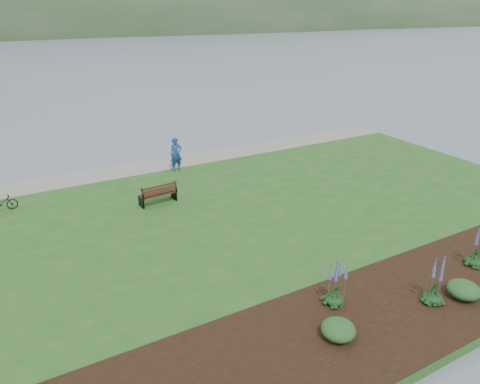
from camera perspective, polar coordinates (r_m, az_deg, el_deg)
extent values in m
plane|color=slate|center=(21.09, -3.59, -2.80)|extent=(600.00, 600.00, 0.00)
cube|color=#23541D|center=(19.40, -1.05, -4.56)|extent=(34.00, 20.00, 0.40)
cube|color=gray|center=(26.88, -9.97, 3.72)|extent=(34.00, 2.20, 0.03)
cube|color=black|center=(15.90, 22.86, -12.62)|extent=(24.00, 4.40, 0.04)
cube|color=#321C13|center=(21.35, -10.95, -0.22)|extent=(1.81, 0.76, 0.06)
cube|color=#321C13|center=(20.94, -10.66, 0.31)|extent=(1.78, 0.32, 0.55)
cube|color=black|center=(21.18, -13.03, -1.37)|extent=(0.12, 0.61, 0.49)
cube|color=black|center=(21.76, -8.82, -0.34)|extent=(0.12, 0.61, 0.49)
imported|color=navy|center=(25.30, -8.53, 5.34)|extent=(0.88, 0.62, 2.35)
imported|color=black|center=(23.04, -29.35, -1.42)|extent=(0.84, 1.61, 0.80)
ellipsoid|color=#133518|center=(15.67, 24.26, -12.70)|extent=(0.62, 0.62, 0.31)
cone|color=#4C47A6|center=(15.19, 24.81, -9.97)|extent=(0.36, 0.36, 1.46)
ellipsoid|color=#133518|center=(18.34, 28.75, -8.11)|extent=(0.62, 0.62, 0.31)
cone|color=#4C47A6|center=(17.92, 29.31, -5.57)|extent=(0.36, 0.36, 1.54)
ellipsoid|color=#133518|center=(14.60, 12.48, -13.80)|extent=(0.62, 0.62, 0.31)
cone|color=#4C47A6|center=(14.08, 12.80, -10.86)|extent=(0.40, 0.40, 1.50)
ellipsoid|color=#1E4C21|center=(13.34, 12.98, -17.44)|extent=(1.02, 1.02, 0.51)
ellipsoid|color=#1E4C21|center=(16.29, 27.67, -11.46)|extent=(1.06, 1.06, 0.53)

